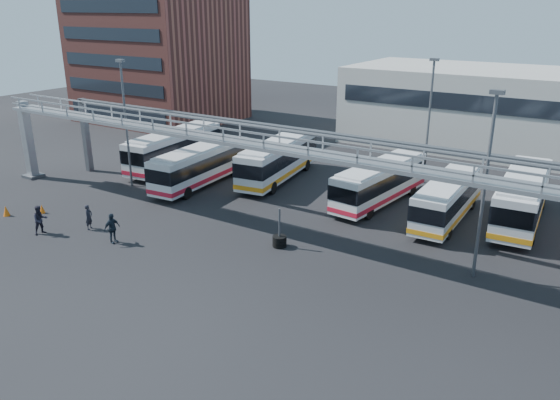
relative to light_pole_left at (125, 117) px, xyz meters
The scene contains 18 objects.
ground 18.78m from the light_pole_left, 26.57° to the right, with size 140.00×140.00×0.00m, color black.
gantry 16.14m from the light_pole_left, ahead, with size 51.40×5.15×7.10m.
apartment_building 28.52m from the light_pole_left, 129.29° to the left, with size 18.00×15.00×16.00m, color brown.
light_pole_left is the anchor object (origin of this frame).
light_pole_mid 28.02m from the light_pole_left, ahead, with size 0.70×0.35×10.21m.
light_pole_back 24.41m from the light_pole_left, 34.99° to the left, with size 0.70×0.35×10.21m.
bus_1 7.10m from the light_pole_left, 96.28° to the left, with size 3.68×11.45×3.42m.
bus_2 6.98m from the light_pole_left, 35.16° to the left, with size 3.31×10.86×3.25m.
bus_3 12.85m from the light_pole_left, 40.61° to the left, with size 4.19×11.47×3.41m.
bus_5 20.61m from the light_pole_left, 20.67° to the left, with size 3.50×10.58×3.15m.
bus_6 25.38m from the light_pole_left, 14.95° to the left, with size 2.59×10.10×3.05m.
bus_7 30.13m from the light_pole_left, 17.25° to the left, with size 3.38×11.47×3.44m.
pedestrian_a 10.52m from the light_pole_left, 59.62° to the right, with size 0.63×0.41×1.73m, color black.
pedestrian_b 11.63m from the light_pole_left, 75.19° to the right, with size 0.94×0.73×1.93m, color #211F2B.
pedestrian_d 12.60m from the light_pole_left, 48.26° to the right, with size 1.15×0.48×1.96m, color #1A2430.
cone_left 11.27m from the light_pole_left, 103.16° to the right, with size 0.46×0.46×0.74m, color #DA5C0C.
cone_right 9.63m from the light_pole_left, 94.39° to the right, with size 0.40×0.40×0.63m, color #DA5C0C.
tire_stack 18.03m from the light_pole_left, 11.72° to the right, with size 0.87×0.87×2.50m.
Camera 1 is at (17.69, -21.41, 14.12)m, focal length 35.00 mm.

